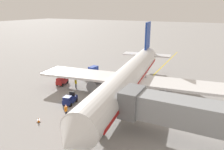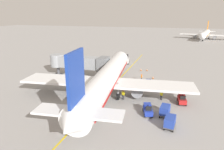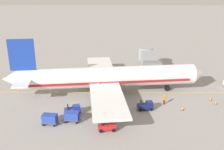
{
  "view_description": "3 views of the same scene",
  "coord_description": "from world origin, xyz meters",
  "views": [
    {
      "loc": [
        -11.12,
        28.69,
        13.36
      ],
      "look_at": [
        3.39,
        -0.42,
        3.11
      ],
      "focal_mm": 34.1,
      "sensor_mm": 36.0,
      "label": 1
    },
    {
      "loc": [
        11.84,
        -32.6,
        14.08
      ],
      "look_at": [
        1.12,
        0.54,
        3.6
      ],
      "focal_mm": 32.42,
      "sensor_mm": 36.0,
      "label": 2
    },
    {
      "loc": [
        45.28,
        1.01,
        19.62
      ],
      "look_at": [
        -1.25,
        0.53,
        3.05
      ],
      "focal_mm": 41.85,
      "sensor_mm": 36.0,
      "label": 3
    }
  ],
  "objects": [
    {
      "name": "gate_lead_in_line",
      "position": [
        0.0,
        0.0,
        0.0
      ],
      "size": [
        0.24,
        80.0,
        0.01
      ],
      "primitive_type": "cube",
      "color": "gold",
      "rests_on": "ground"
    },
    {
      "name": "safety_cone_wing_tip",
      "position": [
        7.22,
        12.04,
        0.29
      ],
      "size": [
        0.36,
        0.36,
        0.59
      ],
      "color": "black",
      "rests_on": "ground"
    },
    {
      "name": "ground_crew_wing_walker",
      "position": [
        3.76,
        -1.42,
        0.95
      ],
      "size": [
        0.72,
        0.33,
        1.69
      ],
      "color": "#232328",
      "rests_on": "ground"
    },
    {
      "name": "ground_plane",
      "position": [
        0.0,
        0.0,
        0.0
      ],
      "size": [
        400.0,
        400.0,
        0.0
      ],
      "primitive_type": "plane",
      "color": "gray"
    },
    {
      "name": "baggage_tug_spare",
      "position": [
        13.34,
        0.06,
        0.71
      ],
      "size": [
        1.57,
        2.63,
        1.62
      ],
      "color": "#B21E1E",
      "rests_on": "ground"
    },
    {
      "name": "baggage_cart_front",
      "position": [
        10.98,
        -5.3,
        0.95
      ],
      "size": [
        1.54,
        2.96,
        1.58
      ],
      "color": "#4C4C51",
      "rests_on": "ground"
    },
    {
      "name": "baggage_cart_second_in_train",
      "position": [
        11.81,
        -8.41,
        0.95
      ],
      "size": [
        1.54,
        2.96,
        1.58
      ],
      "color": "#4C4C51",
      "rests_on": "ground"
    },
    {
      "name": "safety_cone_nose_right",
      "position": [
        3.46,
        17.85,
        0.29
      ],
      "size": [
        0.36,
        0.36,
        0.59
      ],
      "color": "black",
      "rests_on": "ground"
    },
    {
      "name": "baggage_tug_lead",
      "position": [
        8.58,
        -5.51,
        0.71
      ],
      "size": [
        1.87,
        2.73,
        1.62
      ],
      "color": "#1E339E",
      "rests_on": "ground"
    },
    {
      "name": "ground_crew_loader",
      "position": [
        5.03,
        9.42,
        0.95
      ],
      "size": [
        0.31,
        0.73,
        1.69
      ],
      "color": "#232328",
      "rests_on": "ground"
    },
    {
      "name": "ground_crew_marshaller",
      "position": [
        10.01,
        0.4,
        0.95
      ],
      "size": [
        0.67,
        0.45,
        1.69
      ],
      "color": "#232328",
      "rests_on": "ground"
    },
    {
      "name": "jet_bridge",
      "position": [
        -9.61,
        8.45,
        3.46
      ],
      "size": [
        14.37,
        3.5,
        4.98
      ],
      "color": "#93999E",
      "rests_on": "ground"
    },
    {
      "name": "safety_cone_nose_left",
      "position": [
        4.95,
        18.28,
        0.29
      ],
      "size": [
        0.36,
        0.36,
        0.59
      ],
      "color": "black",
      "rests_on": "ground"
    },
    {
      "name": "baggage_tug_trailing",
      "position": [
        7.0,
        6.09,
        0.71
      ],
      "size": [
        1.61,
        2.65,
        1.62
      ],
      "color": "navy",
      "rests_on": "ground"
    },
    {
      "name": "parked_airliner",
      "position": [
        0.44,
        -0.31,
        3.19
      ],
      "size": [
        30.41,
        37.34,
        10.63
      ],
      "color": "white",
      "rests_on": "ground"
    }
  ]
}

